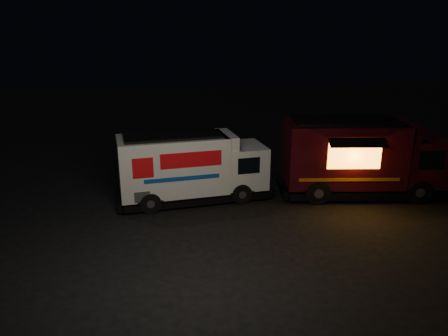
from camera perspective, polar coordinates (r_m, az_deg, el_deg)
The scene contains 3 objects.
ground at distance 15.15m, azimuth -0.40°, elevation -8.14°, with size 80.00×80.00×0.00m, color black.
white_truck at distance 17.35m, azimuth -4.03°, elevation 0.16°, with size 6.08×2.08×2.76m, color silver, non-canonical shape.
red_truck at distance 18.79m, azimuth 17.78°, elevation 1.37°, with size 6.81×2.51×3.17m, color #3A0A12, non-canonical shape.
Camera 1 is at (-1.72, -13.51, 6.62)m, focal length 35.00 mm.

